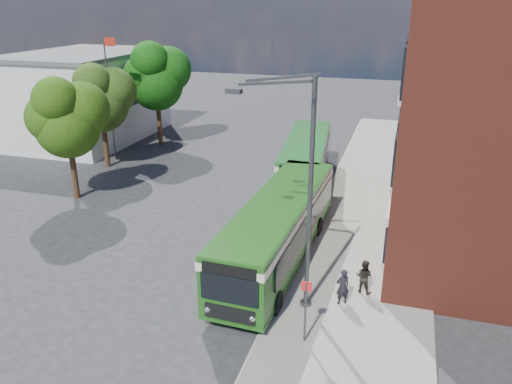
% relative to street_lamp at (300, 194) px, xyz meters
% --- Properties ---
extents(ground, '(120.00, 120.00, 0.00)m').
position_rel_street_lamp_xyz_m(ground, '(-4.84, 2.00, -4.79)').
color(ground, '#29292B').
rests_on(ground, ground).
extents(pavement, '(6.00, 48.00, 0.15)m').
position_rel_street_lamp_xyz_m(pavement, '(2.16, 10.00, -4.72)').
color(pavement, gray).
rests_on(pavement, ground).
extents(kerb_line, '(0.12, 48.00, 0.01)m').
position_rel_street_lamp_xyz_m(kerb_line, '(-0.89, 10.00, -4.79)').
color(kerb_line, beige).
rests_on(kerb_line, ground).
extents(white_building, '(9.40, 13.40, 7.30)m').
position_rel_street_lamp_xyz_m(white_building, '(-22.84, 20.00, -1.13)').
color(white_building, silver).
rests_on(white_building, ground).
extents(flagpole, '(0.95, 0.10, 9.00)m').
position_rel_street_lamp_xyz_m(flagpole, '(-17.29, 15.00, 0.15)').
color(flagpole, '#3C3E41').
rests_on(flagpole, ground).
extents(street_lamp, '(2.96, 2.38, 9.00)m').
position_rel_street_lamp_xyz_m(street_lamp, '(0.00, 0.00, 0.00)').
color(street_lamp, '#3C3E41').
rests_on(street_lamp, ground).
extents(bus_stop_sign, '(0.35, 0.08, 2.52)m').
position_rel_street_lamp_xyz_m(bus_stop_sign, '(0.76, -2.20, -3.28)').
color(bus_stop_sign, '#3C3E41').
rests_on(bus_stop_sign, ground).
extents(bus_front, '(3.05, 12.15, 3.02)m').
position_rel_street_lamp_xyz_m(bus_front, '(-1.64, 3.41, -2.96)').
color(bus_front, '#1E5416').
rests_on(bus_front, ground).
extents(bus_rear, '(3.67, 10.76, 3.02)m').
position_rel_street_lamp_xyz_m(bus_rear, '(-2.55, 13.97, -2.96)').
color(bus_rear, '#206226').
rests_on(bus_rear, ground).
extents(pedestrian_a, '(0.66, 0.60, 1.51)m').
position_rel_street_lamp_xyz_m(pedestrian_a, '(1.70, 0.50, -3.89)').
color(pedestrian_a, black).
rests_on(pedestrian_a, pavement).
extents(pedestrian_b, '(0.80, 0.69, 1.44)m').
position_rel_street_lamp_xyz_m(pedestrian_b, '(2.41, 1.57, -3.92)').
color(pedestrian_b, black).
rests_on(pedestrian_b, pavement).
extents(tree_left, '(4.39, 4.18, 7.42)m').
position_rel_street_lamp_xyz_m(tree_left, '(-15.31, 7.39, 0.24)').
color(tree_left, '#331E12').
rests_on(tree_left, ground).
extents(tree_mid, '(4.41, 4.19, 7.45)m').
position_rel_street_lamp_xyz_m(tree_mid, '(-16.94, 13.32, 0.26)').
color(tree_mid, '#331E12').
rests_on(tree_mid, ground).
extents(tree_right, '(5.00, 4.76, 8.45)m').
position_rel_street_lamp_xyz_m(tree_right, '(-15.83, 19.51, 0.94)').
color(tree_right, '#331E12').
rests_on(tree_right, ground).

